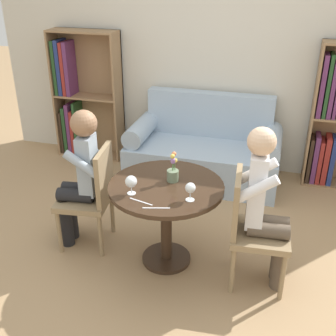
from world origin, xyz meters
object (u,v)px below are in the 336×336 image
at_px(chair_left, 92,193).
at_px(chair_right, 251,225).
at_px(person_right, 266,206).
at_px(wine_glass_left, 131,182).
at_px(bookshelf_left, 80,97).
at_px(person_left, 80,175).
at_px(flower_vase, 173,171).
at_px(couch, 204,152).
at_px(wine_glass_right, 190,188).

relative_size(chair_left, chair_right, 1.00).
bearing_deg(person_right, chair_right, 92.95).
bearing_deg(wine_glass_left, bookshelf_left, 125.09).
distance_m(chair_right, person_left, 1.42).
height_order(chair_left, flower_vase, flower_vase).
distance_m(bookshelf_left, person_left, 1.96).
bearing_deg(wine_glass_left, couch, 83.12).
relative_size(chair_right, wine_glass_right, 6.57).
bearing_deg(chair_right, wine_glass_left, 94.86).
bearing_deg(couch, chair_right, -67.39).
height_order(bookshelf_left, chair_right, bookshelf_left).
bearing_deg(chair_right, person_left, 81.58).
distance_m(chair_left, wine_glass_right, 0.97).
distance_m(bookshelf_left, person_right, 3.00).
bearing_deg(bookshelf_left, person_right, -37.99).
height_order(person_right, wine_glass_left, person_right).
bearing_deg(bookshelf_left, chair_right, -39.23).
relative_size(person_right, wine_glass_right, 9.18).
bearing_deg(person_left, wine_glass_right, 70.59).
bearing_deg(chair_left, wine_glass_left, 53.34).
bearing_deg(couch, flower_vase, -88.80).
bearing_deg(wine_glass_right, chair_left, 165.23).
height_order(bookshelf_left, chair_left, bookshelf_left).
bearing_deg(person_left, person_right, 79.75).
bearing_deg(person_right, wine_glass_left, 94.69).
xyz_separation_m(chair_left, person_left, (-0.09, -0.02, 0.16)).
bearing_deg(wine_glass_right, chair_right, 14.98).
xyz_separation_m(couch, person_left, (-0.75, -1.49, 0.35)).
relative_size(person_left, wine_glass_right, 8.90).
bearing_deg(bookshelf_left, wine_glass_left, -54.91).
height_order(person_right, flower_vase, person_right).
bearing_deg(flower_vase, person_left, -177.48).
relative_size(couch, wine_glass_right, 11.99).
height_order(bookshelf_left, wine_glass_right, bookshelf_left).
xyz_separation_m(chair_right, wine_glass_left, (-0.87, -0.14, 0.31)).
height_order(couch, person_left, person_left).
height_order(person_left, wine_glass_left, person_left).
height_order(bookshelf_left, person_left, bookshelf_left).
xyz_separation_m(couch, wine_glass_left, (-0.21, -1.73, 0.49)).
relative_size(couch, chair_right, 1.83).
height_order(couch, flower_vase, flower_vase).
bearing_deg(chair_left, wine_glass_right, 68.32).
bearing_deg(person_right, bookshelf_left, 47.61).
distance_m(bookshelf_left, chair_right, 2.94).
bearing_deg(flower_vase, couch, 91.20).
bearing_deg(chair_left, bookshelf_left, -158.25).
distance_m(chair_right, wine_glass_right, 0.54).
bearing_deg(couch, wine_glass_left, -96.88).
bearing_deg(wine_glass_right, wine_glass_left, -176.69).
relative_size(person_left, wine_glass_left, 8.51).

